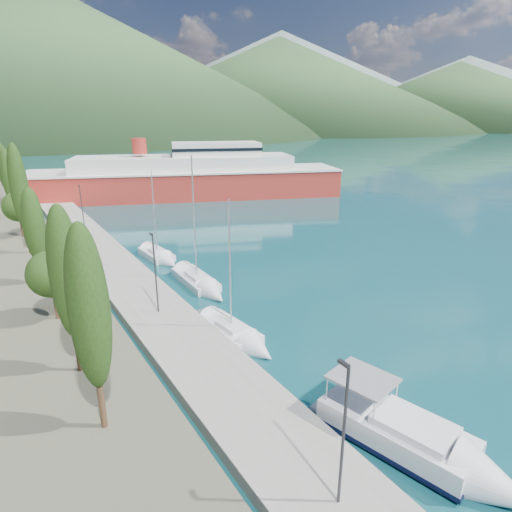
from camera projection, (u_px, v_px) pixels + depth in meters
ground at (58, 169)px, 122.37m from camera, size 1400.00×1400.00×0.00m
quay at (115, 269)px, 42.37m from camera, size 5.00×88.00×0.80m
hills_far at (101, 64)px, 567.70m from camera, size 1480.00×900.00×180.00m
hills_near at (126, 70)px, 358.81m from camera, size 1010.00×520.00×115.00m
tree_row at (26, 211)px, 41.81m from camera, size 3.64×63.96×11.59m
lamp_posts at (146, 263)px, 32.86m from camera, size 0.15×45.95×6.06m
motor_cruiser at (430, 452)px, 19.16m from camera, size 5.04×10.18×3.61m
sailboat_near at (244, 341)px, 29.18m from camera, size 3.02×7.65×10.70m
sailboat_mid at (205, 287)px, 38.06m from camera, size 2.42×8.78×12.59m
sailboat_far at (163, 259)px, 45.57m from camera, size 2.75×7.16×10.32m
ferry at (187, 178)px, 80.03m from camera, size 57.99×32.25×11.42m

